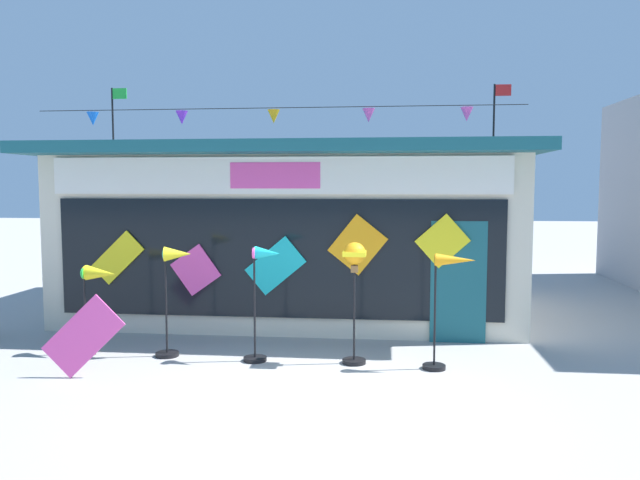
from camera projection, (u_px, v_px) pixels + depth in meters
ground_plane at (306, 407)px, 7.17m from camera, size 80.00×80.00×0.00m
kite_shop_building at (297, 229)px, 12.77m from camera, size 8.77×5.70×4.63m
wind_spinner_far_left at (98, 286)px, 9.31m from camera, size 0.70×0.35×1.37m
wind_spinner_left at (174, 283)px, 9.22m from camera, size 0.58×0.35×1.67m
wind_spinner_center_left at (263, 288)px, 8.97m from camera, size 0.59×0.34×1.69m
wind_spinner_center_right at (354, 271)px, 8.83m from camera, size 0.34×0.34×1.76m
wind_spinner_right at (449, 290)px, 8.56m from camera, size 0.71×0.32×1.63m
display_kite_on_ground at (83, 336)px, 8.26m from camera, size 1.12×0.17×1.12m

